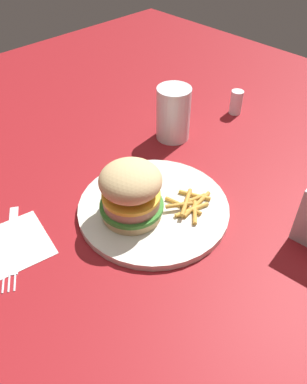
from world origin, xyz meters
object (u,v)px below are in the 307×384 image
Objects in this scene: fork at (11,245)px; salt_shaker at (236,102)px; plate at (154,208)px; sandwich at (131,191)px; napkin at (12,245)px; drink_glass at (173,115)px; fries_pile at (190,204)px.

salt_shaker is at bearing -89.54° from fork.
plate is 0.38m from salt_shaker.
napkin is at bearing 63.37° from sandwich.
napkin is 0.58m from salt_shaker.
salt_shaker is at bearing -89.67° from napkin.
salt_shaker is (0.10, -0.36, 0.02)m from plate.
drink_glass reaches higher than fork.
fork is at bearing 90.46° from salt_shaker.
sandwich is (0.01, 0.04, 0.06)m from plate.
napkin is at bearing 90.33° from salt_shaker.
salt_shaker is (0.09, -0.40, -0.03)m from sandwich.
fries_pile is 0.78× the size of napkin.
fries_pile reaches higher than napkin.
fork is at bearing 61.08° from fries_pile.
napkin is (0.09, 0.17, -0.06)m from sandwich.
plate reaches higher than napkin.
fries_pile is at bearing -124.36° from sandwich.
fries_pile is at bearing -118.92° from fork.
plate is at bearing -105.38° from sandwich.
plate is at bearing 125.63° from drink_glass.
drink_glass reaches higher than plate.
drink_glass is at bearing -84.68° from fork.
fork is at bearing 148.32° from napkin.
sandwich is at bearing 118.55° from drink_glass.
fries_pile is at bearing -119.23° from napkin.
fries_pile is 0.23m from drink_glass.
sandwich is at bearing -116.16° from fork.
napkin is (0.10, 0.21, -0.01)m from plate.
plate is 0.23m from fork.
sandwich is 0.67× the size of fork.
drink_glass is (0.18, -0.14, 0.04)m from fries_pile.
fork is 1.39× the size of drink_glass.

